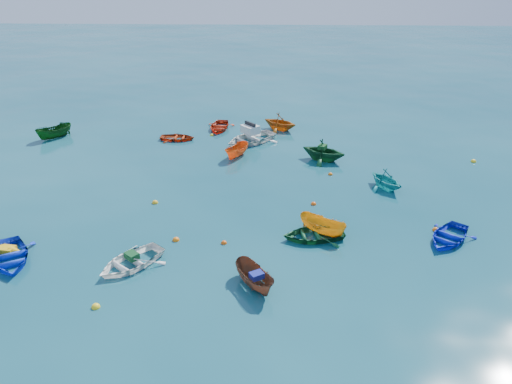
{
  "coord_description": "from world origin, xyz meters",
  "views": [
    {
      "loc": [
        0.91,
        -21.3,
        13.25
      ],
      "look_at": [
        0.0,
        5.0,
        0.4
      ],
      "focal_mm": 35.0,
      "sensor_mm": 36.0,
      "label": 1
    }
  ],
  "objects_px": {
    "dinghy_blue_sw": "(11,261)",
    "dinghy_white_near": "(131,266)",
    "dinghy_blue_se": "(448,240)",
    "motorboat_white": "(250,142)"
  },
  "relations": [
    {
      "from": "dinghy_blue_se",
      "to": "motorboat_white",
      "type": "distance_m",
      "value": 17.46
    },
    {
      "from": "dinghy_blue_sw",
      "to": "dinghy_white_near",
      "type": "bearing_deg",
      "value": -30.96
    },
    {
      "from": "dinghy_blue_se",
      "to": "dinghy_blue_sw",
      "type": "bearing_deg",
      "value": -134.99
    },
    {
      "from": "dinghy_blue_se",
      "to": "motorboat_white",
      "type": "bearing_deg",
      "value": 165.48
    },
    {
      "from": "dinghy_blue_sw",
      "to": "dinghy_blue_se",
      "type": "xyz_separation_m",
      "value": [
        21.21,
        2.63,
        0.0
      ]
    },
    {
      "from": "dinghy_blue_sw",
      "to": "dinghy_blue_se",
      "type": "relative_size",
      "value": 1.1
    },
    {
      "from": "dinghy_blue_se",
      "to": "motorboat_white",
      "type": "xyz_separation_m",
      "value": [
        -10.63,
        13.84,
        0.0
      ]
    },
    {
      "from": "dinghy_blue_sw",
      "to": "motorboat_white",
      "type": "xyz_separation_m",
      "value": [
        10.58,
        16.47,
        0.0
      ]
    },
    {
      "from": "dinghy_blue_sw",
      "to": "dinghy_white_near",
      "type": "xyz_separation_m",
      "value": [
        5.77,
        -0.17,
        0.0
      ]
    },
    {
      "from": "dinghy_blue_sw",
      "to": "dinghy_white_near",
      "type": "relative_size",
      "value": 1.04
    }
  ]
}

